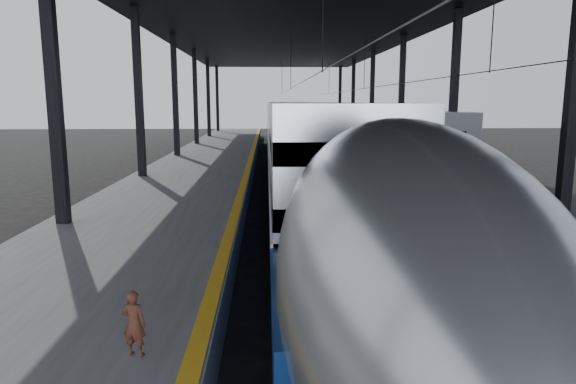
{
  "coord_description": "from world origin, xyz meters",
  "views": [
    {
      "loc": [
        0.36,
        -10.38,
        4.6
      ],
      "look_at": [
        0.96,
        4.37,
        2.0
      ],
      "focal_mm": 32.0,
      "sensor_mm": 36.0,
      "label": 1
    }
  ],
  "objects": [
    {
      "name": "platform",
      "position": [
        -3.5,
        20.0,
        0.5
      ],
      "size": [
        6.0,
        80.0,
        1.0
      ],
      "primitive_type": "cube",
      "color": "#4C4C4F",
      "rests_on": "ground"
    },
    {
      "name": "ground",
      "position": [
        0.0,
        0.0,
        0.0
      ],
      "size": [
        160.0,
        160.0,
        0.0
      ],
      "primitive_type": "plane",
      "color": "black",
      "rests_on": "ground"
    },
    {
      "name": "tgv_train",
      "position": [
        2.0,
        23.24,
        2.14
      ],
      "size": [
        3.19,
        65.2,
        4.57
      ],
      "color": "#ACAEB3",
      "rests_on": "ground"
    },
    {
      "name": "rails",
      "position": [
        4.5,
        20.0,
        0.08
      ],
      "size": [
        6.52,
        80.0,
        0.16
      ],
      "color": "slate",
      "rests_on": "ground"
    },
    {
      "name": "yellow_strip",
      "position": [
        -0.7,
        20.0,
        1.0
      ],
      "size": [
        0.3,
        80.0,
        0.01
      ],
      "primitive_type": "cube",
      "color": "orange",
      "rests_on": "platform"
    },
    {
      "name": "second_train",
      "position": [
        7.0,
        36.14,
        2.13
      ],
      "size": [
        3.05,
        56.05,
        4.2
      ],
      "color": "navy",
      "rests_on": "ground"
    },
    {
      "name": "canopy",
      "position": [
        1.9,
        20.0,
        9.12
      ],
      "size": [
        18.0,
        75.0,
        9.47
      ],
      "color": "black",
      "rests_on": "ground"
    },
    {
      "name": "child",
      "position": [
        -1.56,
        -3.43,
        1.49
      ],
      "size": [
        0.4,
        0.31,
        0.98
      ],
      "primitive_type": "imported",
      "rotation": [
        0.0,
        0.0,
        2.89
      ],
      "color": "#4C2619",
      "rests_on": "platform"
    }
  ]
}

